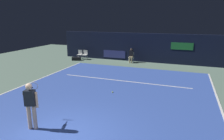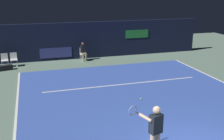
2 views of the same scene
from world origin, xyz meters
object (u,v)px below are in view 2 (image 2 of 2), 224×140
courtside_chair_near (5,59)px  equipment_bag (5,68)px  line_judge_on_chair (83,51)px  courtside_chair_far (14,59)px  tennis_ball (141,99)px  tennis_player (155,130)px

courtside_chair_near → equipment_bag: bearing=-85.6°
line_judge_on_chair → courtside_chair_far: 4.61m
tennis_ball → equipment_bag: 9.22m
line_judge_on_chair → equipment_bag: (-5.10, -0.96, -0.53)m
tennis_player → courtside_chair_far: (-4.28, 12.02, -0.49)m
courtside_chair_near → courtside_chair_far: (0.55, 0.05, 0.00)m
courtside_chair_far → equipment_bag: bearing=-120.5°
courtside_chair_near → courtside_chair_far: 0.55m
tennis_player → equipment_bag: bearing=113.1°
tennis_player → courtside_chair_far: 12.77m
line_judge_on_chair → courtside_chair_far: line_judge_on_chair is taller
line_judge_on_chair → courtside_chair_near: size_ratio=1.50×
tennis_player → line_judge_on_chair: tennis_player is taller
courtside_chair_near → equipment_bag: courtside_chair_near is taller
line_judge_on_chair → courtside_chair_near: bearing=-178.1°
tennis_ball → equipment_bag: size_ratio=0.08×
line_judge_on_chair → courtside_chair_far: bearing=-178.5°
equipment_bag → tennis_ball: bearing=-63.4°
courtside_chair_near → tennis_ball: courtside_chair_near is taller
line_judge_on_chair → equipment_bag: line_judge_on_chair is taller
tennis_player → tennis_ball: bearing=71.8°
line_judge_on_chair → tennis_ball: bearing=-81.9°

